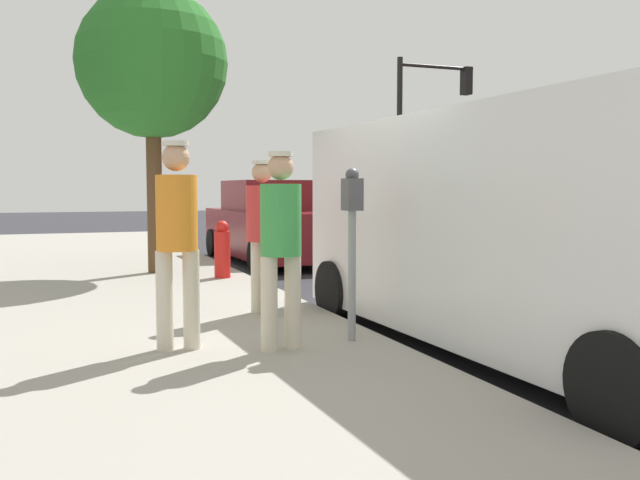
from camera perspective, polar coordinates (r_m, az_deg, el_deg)
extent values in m
plane|color=#2D2D33|center=(7.16, 11.47, -7.84)|extent=(80.00, 80.00, 0.00)
cube|color=#9E998E|center=(6.08, -18.07, -9.43)|extent=(5.00, 32.00, 0.15)
cylinder|color=gray|center=(6.09, 2.64, -2.98)|extent=(0.07, 0.07, 1.15)
cube|color=#4C4C51|center=(6.04, 2.67, 3.77)|extent=(0.14, 0.18, 0.28)
sphere|color=#47474C|center=(6.04, 2.67, 5.38)|extent=(0.12, 0.12, 0.12)
cylinder|color=beige|center=(5.73, -4.21, -5.27)|extent=(0.14, 0.14, 0.79)
cylinder|color=beige|center=(5.82, -2.25, -5.10)|extent=(0.14, 0.14, 0.79)
cylinder|color=green|center=(5.70, -3.25, 1.67)|extent=(0.34, 0.34, 0.59)
sphere|color=tan|center=(5.70, -3.27, 6.02)|extent=(0.21, 0.21, 0.21)
cylinder|color=silver|center=(5.70, -3.28, 7.09)|extent=(0.20, 0.20, 0.04)
cylinder|color=beige|center=(7.48, -5.19, -3.04)|extent=(0.14, 0.14, 0.78)
cylinder|color=beige|center=(7.29, -4.32, -3.22)|extent=(0.14, 0.14, 0.78)
cylinder|color=red|center=(7.33, -4.80, 2.20)|extent=(0.34, 0.34, 0.59)
sphere|color=tan|center=(7.33, -4.82, 5.57)|extent=(0.21, 0.21, 0.21)
cylinder|color=silver|center=(7.33, -4.82, 6.40)|extent=(0.20, 0.20, 0.04)
cylinder|color=beige|center=(5.89, -12.70, -4.90)|extent=(0.14, 0.14, 0.83)
cylinder|color=beige|center=(5.89, -10.55, -4.86)|extent=(0.14, 0.14, 0.83)
cylinder|color=orange|center=(5.82, -11.73, 2.21)|extent=(0.34, 0.34, 0.62)
sphere|color=tan|center=(5.82, -11.80, 6.68)|extent=(0.22, 0.22, 0.22)
cylinder|color=silver|center=(5.83, -11.82, 7.78)|extent=(0.21, 0.21, 0.04)
cube|color=white|center=(6.46, 16.46, 1.22)|extent=(2.14, 5.25, 1.96)
cylinder|color=black|center=(4.44, 23.41, -11.13)|extent=(0.24, 0.69, 0.68)
cylinder|color=black|center=(8.73, 12.75, -3.41)|extent=(0.24, 0.69, 0.68)
cylinder|color=black|center=(7.80, 1.24, -4.22)|extent=(0.24, 0.69, 0.68)
cube|color=maroon|center=(13.95, -3.77, 0.65)|extent=(1.89, 4.43, 0.89)
cube|color=maroon|center=(14.14, -4.06, 3.70)|extent=(1.64, 2.01, 0.60)
cylinder|color=black|center=(12.75, 2.23, -1.08)|extent=(0.23, 0.60, 0.60)
cylinder|color=black|center=(12.15, -5.19, -1.36)|extent=(0.23, 0.60, 0.60)
cylinder|color=black|center=(15.81, -2.66, -0.04)|extent=(0.23, 0.60, 0.60)
cylinder|color=black|center=(15.33, -8.74, -0.22)|extent=(0.23, 0.60, 0.60)
cylinder|color=black|center=(20.07, 6.55, 7.43)|extent=(0.16, 0.16, 5.20)
cylinder|color=black|center=(20.92, 9.62, 13.89)|extent=(2.40, 0.10, 0.10)
cube|color=black|center=(21.38, 11.97, 12.70)|extent=(0.24, 0.32, 0.80)
sphere|color=red|center=(21.56, 11.73, 13.30)|extent=(0.17, 0.17, 0.17)
sphere|color=yellow|center=(21.52, 11.72, 12.65)|extent=(0.17, 0.17, 0.17)
sphere|color=green|center=(21.48, 11.71, 11.99)|extent=(0.17, 0.17, 0.17)
cylinder|color=brown|center=(11.28, -13.48, 3.65)|extent=(0.24, 0.24, 2.48)
sphere|color=#2C772A|center=(11.45, -13.67, 14.02)|extent=(2.35, 2.35, 2.35)
cylinder|color=red|center=(10.49, -8.06, -1.19)|extent=(0.24, 0.24, 0.70)
sphere|color=red|center=(10.45, -8.08, 1.05)|extent=(0.20, 0.20, 0.20)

